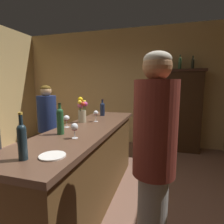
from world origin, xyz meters
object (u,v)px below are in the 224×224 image
object	(u,v)px
flower_arrangement	(82,110)
patron_tall	(48,127)
display_cabinet	(177,109)
wine_glass_mid	(66,119)
bar_counter	(88,165)
cheese_plate	(52,156)
wine_bottle_riesling	(22,140)
display_bottle_center	(193,63)
display_bottle_midleft	(180,63)
wine_bottle_chardonnay	(102,108)
wine_glass_front	(96,114)
display_bottle_left	(167,63)
wine_bottle_rose	(60,120)
bartender	(154,160)
wine_glass_rear	(75,128)

from	to	relation	value
flower_arrangement	patron_tall	xyz separation A→B (m)	(-0.73, 0.23, -0.34)
patron_tall	display_cabinet	bearing A→B (deg)	69.49
wine_glass_mid	patron_tall	bearing A→B (deg)	140.33
bar_counter	cheese_plate	distance (m)	1.09
wine_bottle_riesling	display_bottle_center	bearing A→B (deg)	66.94
bar_counter	display_bottle_midleft	size ratio (longest dim) A/B	8.03
wine_bottle_chardonnay	patron_tall	bearing A→B (deg)	-154.99
bar_counter	wine_glass_front	distance (m)	0.70
display_bottle_left	display_bottle_midleft	distance (m)	0.28
bar_counter	wine_bottle_chardonnay	distance (m)	1.05
wine_bottle_rose	bar_counter	bearing A→B (deg)	73.03
display_bottle_left	display_bottle_midleft	size ratio (longest dim) A/B	1.00
wine_bottle_chardonnay	bartender	world-z (taller)	bartender
wine_bottle_chardonnay	wine_glass_rear	xyz separation A→B (m)	(0.18, -1.33, -0.02)
wine_glass_rear	display_bottle_left	world-z (taller)	display_bottle_left
display_bottle_left	patron_tall	distance (m)	2.88
wine_bottle_riesling	wine_bottle_rose	bearing A→B (deg)	100.07
display_bottle_left	bartender	size ratio (longest dim) A/B	0.18
display_bottle_left	patron_tall	size ratio (longest dim) A/B	0.21
display_cabinet	wine_bottle_rose	size ratio (longest dim) A/B	5.62
wine_bottle_rose	wine_glass_rear	bearing A→B (deg)	-23.50
wine_bottle_chardonnay	flower_arrangement	xyz separation A→B (m)	(-0.08, -0.60, 0.05)
wine_glass_mid	display_bottle_midleft	bearing A→B (deg)	60.24
display_bottle_center	patron_tall	distance (m)	3.24
bartender	bar_counter	bearing A→B (deg)	-44.81
wine_glass_rear	display_bottle_left	xyz separation A→B (m)	(0.82, 2.86, 0.89)
wine_glass_front	wine_glass_rear	size ratio (longest dim) A/B	1.06
display_cabinet	wine_glass_rear	world-z (taller)	display_cabinet
wine_glass_mid	wine_glass_rear	distance (m)	0.50
cheese_plate	patron_tall	distance (m)	1.78
display_cabinet	wine_bottle_rose	xyz separation A→B (m)	(-1.31, -2.77, 0.19)
display_bottle_center	patron_tall	bearing A→B (deg)	-140.99
wine_glass_rear	bar_counter	bearing A→B (deg)	100.38
wine_glass_front	display_bottle_left	distance (m)	2.41
wine_glass_mid	display_bottle_center	xyz separation A→B (m)	(1.68, 2.47, 0.88)
display_bottle_midleft	bartender	world-z (taller)	display_bottle_midleft
wine_bottle_rose	patron_tall	world-z (taller)	patron_tall
bar_counter	patron_tall	size ratio (longest dim) A/B	1.69
wine_bottle_chardonnay	wine_glass_rear	bearing A→B (deg)	-82.24
wine_bottle_riesling	wine_glass_rear	world-z (taller)	wine_bottle_riesling
wine_bottle_rose	display_bottle_center	size ratio (longest dim) A/B	1.15
display_bottle_midleft	display_bottle_center	distance (m)	0.26
wine_bottle_riesling	flower_arrangement	distance (m)	1.31
patron_tall	display_bottle_center	bearing A→B (deg)	66.06
wine_bottle_chardonnay	wine_bottle_rose	xyz separation A→B (m)	(-0.03, -1.24, 0.03)
bartender	cheese_plate	bearing A→B (deg)	12.84
display_bottle_midleft	display_bottle_center	world-z (taller)	display_bottle_midleft
wine_bottle_rose	display_bottle_left	distance (m)	3.08
wine_glass_rear	display_bottle_center	xyz separation A→B (m)	(1.37, 2.86, 0.88)
wine_bottle_riesling	cheese_plate	xyz separation A→B (m)	(0.16, 0.10, -0.14)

